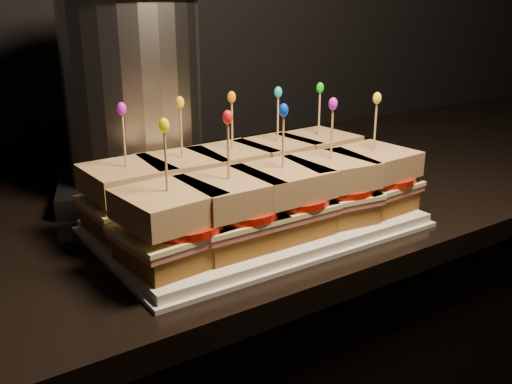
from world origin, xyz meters
TOP-DOWN VIEW (x-y plane):
  - granite_slab at (-0.68, 1.67)m, footprint 2.19×0.69m
  - platter at (-0.94, 1.50)m, footprint 0.42×0.26m
  - platter_rim at (-0.94, 1.50)m, footprint 0.44×0.27m
  - sandwich_0_bread_bot at (-1.10, 1.56)m, footprint 0.10×0.10m
  - sandwich_0_ham at (-1.10, 1.56)m, footprint 0.11×0.11m
  - sandwich_0_cheese at (-1.10, 1.56)m, footprint 0.12×0.11m
  - sandwich_0_tomato at (-1.09, 1.55)m, footprint 0.10×0.10m
  - sandwich_0_bread_top at (-1.10, 1.56)m, footprint 0.11×0.11m
  - sandwich_0_pick at (-1.10, 1.56)m, footprint 0.00×0.00m
  - sandwich_0_frill at (-1.10, 1.56)m, footprint 0.01×0.01m
  - sandwich_1_bread_bot at (-1.02, 1.56)m, footprint 0.11×0.11m
  - sandwich_1_ham at (-1.02, 1.56)m, footprint 0.12×0.12m
  - sandwich_1_cheese at (-1.02, 1.56)m, footprint 0.12×0.12m
  - sandwich_1_tomato at (-1.00, 1.55)m, footprint 0.10×0.10m
  - sandwich_1_bread_top at (-1.02, 1.56)m, footprint 0.11×0.11m
  - sandwich_1_pick at (-1.02, 1.56)m, footprint 0.00×0.00m
  - sandwich_1_frill at (-1.02, 1.56)m, footprint 0.01×0.01m
  - sandwich_2_bread_bot at (-0.94, 1.56)m, footprint 0.10×0.10m
  - sandwich_2_ham at (-0.94, 1.56)m, footprint 0.11×0.11m
  - sandwich_2_cheese at (-0.94, 1.56)m, footprint 0.12×0.11m
  - sandwich_2_tomato at (-0.92, 1.55)m, footprint 0.10×0.10m
  - sandwich_2_bread_top at (-0.94, 1.56)m, footprint 0.11×0.11m
  - sandwich_2_pick at (-0.94, 1.56)m, footprint 0.00×0.00m
  - sandwich_2_frill at (-0.94, 1.56)m, footprint 0.01×0.01m
  - sandwich_3_bread_bot at (-0.85, 1.56)m, footprint 0.11×0.11m
  - sandwich_3_ham at (-0.85, 1.56)m, footprint 0.12×0.11m
  - sandwich_3_cheese at (-0.85, 1.56)m, footprint 0.12×0.12m
  - sandwich_3_tomato at (-0.84, 1.55)m, footprint 0.10×0.10m
  - sandwich_3_bread_top at (-0.85, 1.56)m, footprint 0.11×0.11m
  - sandwich_3_pick at (-0.85, 1.56)m, footprint 0.00×0.00m
  - sandwich_3_frill at (-0.85, 1.56)m, footprint 0.01×0.01m
  - sandwich_4_bread_bot at (-0.77, 1.56)m, footprint 0.11×0.11m
  - sandwich_4_ham at (-0.77, 1.56)m, footprint 0.12×0.11m
  - sandwich_4_cheese at (-0.77, 1.56)m, footprint 0.12×0.12m
  - sandwich_4_tomato at (-0.76, 1.55)m, footprint 0.10×0.10m
  - sandwich_4_bread_top at (-0.77, 1.56)m, footprint 0.11×0.11m
  - sandwich_4_pick at (-0.77, 1.56)m, footprint 0.00×0.00m
  - sandwich_4_frill at (-0.77, 1.56)m, footprint 0.01×0.01m
  - sandwich_5_bread_bot at (-1.10, 1.44)m, footprint 0.11×0.11m
  - sandwich_5_ham at (-1.10, 1.44)m, footprint 0.12×0.12m
  - sandwich_5_cheese at (-1.10, 1.44)m, footprint 0.12×0.12m
  - sandwich_5_tomato at (-1.09, 1.43)m, footprint 0.10×0.10m
  - sandwich_5_bread_top at (-1.10, 1.44)m, footprint 0.11×0.11m
  - sandwich_5_pick at (-1.10, 1.44)m, footprint 0.00×0.00m
  - sandwich_5_frill at (-1.10, 1.44)m, footprint 0.01×0.01m
  - sandwich_6_bread_bot at (-1.02, 1.44)m, footprint 0.10×0.10m
  - sandwich_6_ham at (-1.02, 1.44)m, footprint 0.11×0.11m
  - sandwich_6_cheese at (-1.02, 1.44)m, footprint 0.11×0.11m
  - sandwich_6_tomato at (-1.00, 1.43)m, footprint 0.10×0.10m
  - sandwich_6_bread_top at (-1.02, 1.44)m, footprint 0.10×0.10m
  - sandwich_6_pick at (-1.02, 1.44)m, footprint 0.00×0.00m
  - sandwich_6_frill at (-1.02, 1.44)m, footprint 0.01×0.01m
  - sandwich_7_bread_bot at (-0.94, 1.44)m, footprint 0.10×0.10m
  - sandwich_7_ham at (-0.94, 1.44)m, footprint 0.11×0.11m
  - sandwich_7_cheese at (-0.94, 1.44)m, footprint 0.11×0.11m
  - sandwich_7_tomato at (-0.92, 1.43)m, footprint 0.10×0.10m
  - sandwich_7_bread_top at (-0.94, 1.44)m, footprint 0.10×0.10m
  - sandwich_7_pick at (-0.94, 1.44)m, footprint 0.00×0.00m
  - sandwich_7_frill at (-0.94, 1.44)m, footprint 0.01×0.01m
  - sandwich_8_bread_bot at (-0.85, 1.44)m, footprint 0.11×0.11m
  - sandwich_8_ham at (-0.85, 1.44)m, footprint 0.12×0.12m
  - sandwich_8_cheese at (-0.85, 1.44)m, footprint 0.13×0.12m
  - sandwich_8_tomato at (-0.84, 1.43)m, footprint 0.10×0.10m
  - sandwich_8_bread_top at (-0.85, 1.44)m, footprint 0.11×0.11m
  - sandwich_8_pick at (-0.85, 1.44)m, footprint 0.00×0.00m
  - sandwich_8_frill at (-0.85, 1.44)m, footprint 0.01×0.01m
  - sandwich_9_bread_bot at (-0.77, 1.44)m, footprint 0.11×0.11m
  - sandwich_9_ham at (-0.77, 1.44)m, footprint 0.12×0.11m
  - sandwich_9_cheese at (-0.77, 1.44)m, footprint 0.12×0.12m
  - sandwich_9_tomato at (-0.76, 1.43)m, footprint 0.10×0.10m
  - sandwich_9_bread_top at (-0.77, 1.44)m, footprint 0.11×0.11m
  - sandwich_9_pick at (-0.77, 1.44)m, footprint 0.00×0.00m
  - sandwich_9_frill at (-0.77, 1.44)m, footprint 0.01×0.01m
  - appliance_base at (-1.01, 1.74)m, footprint 0.31×0.29m
  - appliance_body at (-1.01, 1.74)m, footprint 0.21×0.21m
  - appliance at (-1.01, 1.74)m, footprint 0.26×0.21m

SIDE VIEW (x-z plane):
  - granite_slab at x=-0.68m, z-range 0.89..0.92m
  - platter_rim at x=-0.94m, z-range 0.92..0.93m
  - platter at x=-0.94m, z-range 0.92..0.94m
  - appliance_base at x=-1.01m, z-range 0.92..0.96m
  - sandwich_0_bread_bot at x=-1.10m, z-range 0.94..0.97m
  - sandwich_1_bread_bot at x=-1.02m, z-range 0.94..0.97m
  - sandwich_2_bread_bot at x=-0.94m, z-range 0.94..0.97m
  - sandwich_3_bread_bot at x=-0.85m, z-range 0.94..0.97m
  - sandwich_4_bread_bot at x=-0.77m, z-range 0.94..0.97m
  - sandwich_5_bread_bot at x=-1.10m, z-range 0.94..0.97m
  - sandwich_6_bread_bot at x=-1.02m, z-range 0.94..0.97m
  - sandwich_7_bread_bot at x=-0.94m, z-range 0.94..0.97m
  - sandwich_8_bread_bot at x=-0.85m, z-range 0.94..0.97m
  - sandwich_9_bread_bot at x=-0.77m, z-range 0.94..0.97m
  - sandwich_0_ham at x=-1.10m, z-range 0.97..0.98m
  - sandwich_1_ham at x=-1.02m, z-range 0.97..0.98m
  - sandwich_2_ham at x=-0.94m, z-range 0.97..0.98m
  - sandwich_3_ham at x=-0.85m, z-range 0.97..0.98m
  - sandwich_4_ham at x=-0.77m, z-range 0.97..0.98m
  - sandwich_5_ham at x=-1.10m, z-range 0.97..0.98m
  - sandwich_6_ham at x=-1.02m, z-range 0.97..0.98m
  - sandwich_7_ham at x=-0.94m, z-range 0.97..0.98m
  - sandwich_8_ham at x=-0.85m, z-range 0.97..0.98m
  - sandwich_9_ham at x=-0.77m, z-range 0.97..0.98m
  - sandwich_0_cheese at x=-1.10m, z-range 0.98..0.98m
  - sandwich_1_cheese at x=-1.02m, z-range 0.98..0.98m
  - sandwich_2_cheese at x=-0.94m, z-range 0.98..0.98m
  - sandwich_3_cheese at x=-0.85m, z-range 0.98..0.98m
  - sandwich_4_cheese at x=-0.77m, z-range 0.98..0.98m
  - sandwich_5_cheese at x=-1.10m, z-range 0.98..0.98m
  - sandwich_6_cheese at x=-1.02m, z-range 0.98..0.98m
  - sandwich_7_cheese at x=-0.94m, z-range 0.98..0.98m
  - sandwich_8_cheese at x=-0.85m, z-range 0.98..0.98m
  - sandwich_9_cheese at x=-0.77m, z-range 0.98..0.98m
  - sandwich_0_tomato at x=-1.09m, z-range 0.98..0.99m
  - sandwich_1_tomato at x=-1.00m, z-range 0.98..0.99m
  - sandwich_2_tomato at x=-0.92m, z-range 0.98..0.99m
  - sandwich_3_tomato at x=-0.84m, z-range 0.98..0.99m
  - sandwich_4_tomato at x=-0.76m, z-range 0.98..0.99m
  - sandwich_5_tomato at x=-1.09m, z-range 0.98..0.99m
  - sandwich_6_tomato at x=-1.00m, z-range 0.98..0.99m
  - sandwich_7_tomato at x=-0.92m, z-range 0.98..0.99m
  - sandwich_8_tomato at x=-0.84m, z-range 0.98..0.99m
  - sandwich_9_tomato at x=-0.76m, z-range 0.98..0.99m
  - sandwich_0_bread_top at x=-1.10m, z-range 0.99..1.03m
  - sandwich_1_bread_top at x=-1.02m, z-range 0.99..1.03m
  - sandwich_2_bread_top at x=-0.94m, z-range 0.99..1.03m
  - sandwich_3_bread_top at x=-0.85m, z-range 0.99..1.03m
  - sandwich_4_bread_top at x=-0.77m, z-range 0.99..1.03m
  - sandwich_5_bread_top at x=-1.10m, z-range 0.99..1.03m
  - sandwich_6_bread_top at x=-1.02m, z-range 0.99..1.03m
  - sandwich_7_bread_top at x=-0.94m, z-range 0.99..1.03m
  - sandwich_8_bread_top at x=-0.85m, z-range 0.99..1.03m
  - sandwich_9_bread_top at x=-0.77m, z-range 0.99..1.03m
  - sandwich_0_pick at x=-1.10m, z-range 1.01..1.10m
  - sandwich_1_pick at x=-1.02m, z-range 1.01..1.10m
  - sandwich_2_pick at x=-0.94m, z-range 1.01..1.10m
  - sandwich_3_pick at x=-0.85m, z-range 1.01..1.10m
  - sandwich_4_pick at x=-0.77m, z-range 1.01..1.10m
  - sandwich_5_pick at x=-1.10m, z-range 1.01..1.10m
  - sandwich_6_pick at x=-1.02m, z-range 1.01..1.10m
  - sandwich_7_pick at x=-0.94m, z-range 1.01..1.10m
  - sandwich_8_pick at x=-0.85m, z-range 1.01..1.10m
  - sandwich_9_pick at x=-0.77m, z-range 1.01..1.10m
  - appliance at x=-1.01m, z-range 0.92..1.25m
  - appliance_body at x=-1.01m, z-range 0.96..1.23m
  - sandwich_0_frill at x=-1.10m, z-range 1.10..1.11m
  - sandwich_1_frill at x=-1.02m, z-range 1.10..1.11m
  - sandwich_2_frill at x=-0.94m, z-range 1.10..1.11m
  - sandwich_3_frill at x=-0.85m, z-range 1.10..1.11m
  - sandwich_4_frill at x=-0.77m, z-range 1.10..1.11m
  - sandwich_5_frill at x=-1.10m, z-range 1.10..1.11m
  - sandwich_6_frill at x=-1.02m, z-range 1.10..1.11m
  - sandwich_7_frill at x=-0.94m, z-range 1.10..1.11m
  - sandwich_8_frill at x=-0.85m, z-range 1.10..1.11m
  - sandwich_9_frill at x=-0.77m, z-range 1.10..1.11m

